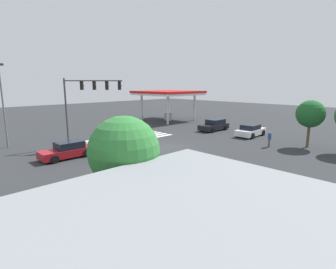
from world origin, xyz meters
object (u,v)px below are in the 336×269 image
object	(u,v)px
car_0	(68,150)
car_1	(251,131)
street_light_pole_a	(2,98)
tree_corner_a	(310,114)
traffic_signal_mast	(86,96)
tree_corner_b	(124,152)
pedestrian	(269,138)
car_2	(214,125)

from	to	relation	value
car_0	car_1	bearing A→B (deg)	162.65
street_light_pole_a	tree_corner_a	xyz separation A→B (m)	(-21.95, 21.06, -1.55)
traffic_signal_mast	tree_corner_b	world-z (taller)	traffic_signal_mast
pedestrian	street_light_pole_a	xyz separation A→B (m)	(19.21, -18.31, 4.04)
tree_corner_b	street_light_pole_a	bearing A→B (deg)	-91.45
car_1	tree_corner_a	distance (m)	7.49
car_1	car_2	size ratio (longest dim) A/B	0.99
car_2	pedestrian	size ratio (longest dim) A/B	2.88
car_1	street_light_pole_a	size ratio (longest dim) A/B	0.56
street_light_pole_a	tree_corner_a	world-z (taller)	street_light_pole_a
traffic_signal_mast	car_2	xyz separation A→B (m)	(-17.13, 3.14, -4.48)
traffic_signal_mast	car_1	size ratio (longest dim) A/B	1.49
car_2	tree_corner_a	distance (m)	12.78
car_0	street_light_pole_a	distance (m)	9.37
traffic_signal_mast	car_2	world-z (taller)	traffic_signal_mast
tree_corner_a	tree_corner_b	xyz separation A→B (m)	(22.49, 0.18, 0.27)
car_0	tree_corner_a	size ratio (longest dim) A/B	0.94
car_0	tree_corner_b	size ratio (longest dim) A/B	0.87
car_0	car_1	xyz separation A→B (m)	(-20.27, 6.30, 0.01)
street_light_pole_a	traffic_signal_mast	bearing A→B (deg)	137.72
pedestrian	car_0	bearing A→B (deg)	11.24
car_1	tree_corner_b	xyz separation A→B (m)	(23.56, 7.08, 2.98)
tree_corner_a	tree_corner_b	size ratio (longest dim) A/B	0.93
street_light_pole_a	tree_corner_b	xyz separation A→B (m)	(0.54, 21.25, -1.28)
car_1	pedestrian	world-z (taller)	pedestrian
street_light_pole_a	tree_corner_a	bearing A→B (deg)	136.18
pedestrian	tree_corner_b	distance (m)	20.15
pedestrian	tree_corner_b	bearing A→B (deg)	52.11
pedestrian	tree_corner_a	distance (m)	4.61
tree_corner_b	car_2	bearing A→B (deg)	-151.95
car_0	car_2	bearing A→B (deg)	177.80
car_1	tree_corner_b	world-z (taller)	tree_corner_b
car_2	street_light_pole_a	bearing A→B (deg)	-19.31
car_0	car_1	world-z (taller)	car_1
car_2	tree_corner_a	size ratio (longest dim) A/B	0.98
car_1	pedestrian	bearing A→B (deg)	-134.53
traffic_signal_mast	tree_corner_b	size ratio (longest dim) A/B	1.35
traffic_signal_mast	street_light_pole_a	distance (m)	8.16
car_2	tree_corner_a	xyz separation A→B (m)	(1.21, 12.44, 2.67)
car_0	pedestrian	size ratio (longest dim) A/B	2.76
car_0	pedestrian	distance (m)	19.48
traffic_signal_mast	car_1	distance (m)	19.61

